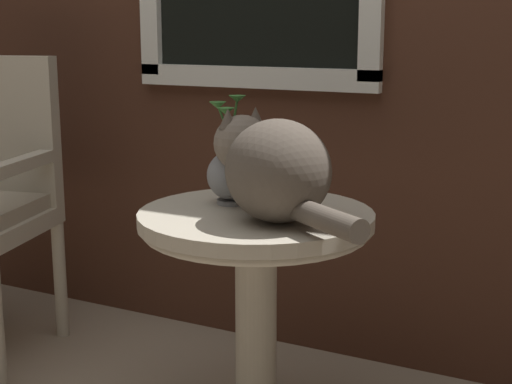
# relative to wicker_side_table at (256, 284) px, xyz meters

# --- Properties ---
(wicker_side_table) EXTENTS (0.59, 0.59, 0.63)m
(wicker_side_table) POSITION_rel_wicker_side_table_xyz_m (0.00, 0.00, 0.00)
(wicker_side_table) COLOR #B2A893
(wicker_side_table) RESTS_ON ground_plane
(cat) EXTENTS (0.50, 0.37, 0.26)m
(cat) POSITION_rel_wicker_side_table_xyz_m (0.07, -0.05, 0.32)
(cat) COLOR brown
(cat) RESTS_ON wicker_side_table
(pewter_vase_with_ivy) EXTENTS (0.13, 0.13, 0.28)m
(pewter_vase_with_ivy) POSITION_rel_wicker_side_table_xyz_m (-0.10, 0.05, 0.28)
(pewter_vase_with_ivy) COLOR gray
(pewter_vase_with_ivy) RESTS_ON wicker_side_table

